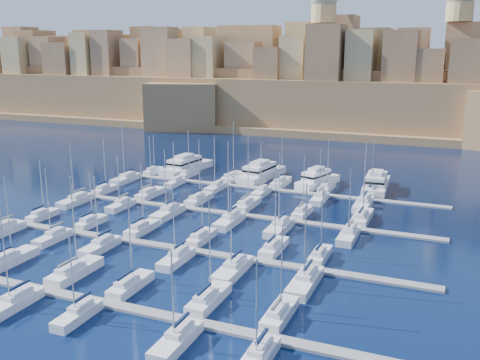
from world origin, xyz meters
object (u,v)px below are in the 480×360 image
at_px(motor_yacht_a, 186,165).
at_px(motor_yacht_c, 317,179).
at_px(motor_yacht_b, 261,172).
at_px(sailboat_2, 75,271).
at_px(motor_yacht_d, 376,183).
at_px(sailboat_4, 209,299).

xyz_separation_m(motor_yacht_a, motor_yacht_c, (38.67, -2.06, -0.00)).
bearing_deg(motor_yacht_a, motor_yacht_b, -0.06).
relative_size(motor_yacht_b, motor_yacht_c, 1.27).
bearing_deg(sailboat_2, motor_yacht_d, 63.57).
bearing_deg(motor_yacht_b, motor_yacht_c, -7.25).
relative_size(sailboat_2, motor_yacht_c, 1.04).
bearing_deg(sailboat_4, motor_yacht_c, 92.20).
bearing_deg(sailboat_4, sailboat_2, 178.76).
relative_size(sailboat_2, sailboat_4, 1.02).
distance_m(sailboat_4, motor_yacht_a, 82.22).
bearing_deg(motor_yacht_d, sailboat_4, -99.53).
bearing_deg(motor_yacht_a, motor_yacht_d, -0.62).
xyz_separation_m(sailboat_4, motor_yacht_c, (-2.65, 69.01, 0.97)).
bearing_deg(motor_yacht_c, sailboat_4, -87.80).
height_order(motor_yacht_b, motor_yacht_d, same).
relative_size(motor_yacht_c, motor_yacht_d, 0.85).
xyz_separation_m(motor_yacht_a, motor_yacht_d, (53.16, -0.58, 0.00)).
distance_m(motor_yacht_a, motor_yacht_c, 38.72).
bearing_deg(motor_yacht_b, motor_yacht_a, 179.94).
distance_m(sailboat_4, motor_yacht_b, 73.45).
bearing_deg(motor_yacht_c, sailboat_2, -106.51).
bearing_deg(motor_yacht_d, motor_yacht_c, -174.16).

